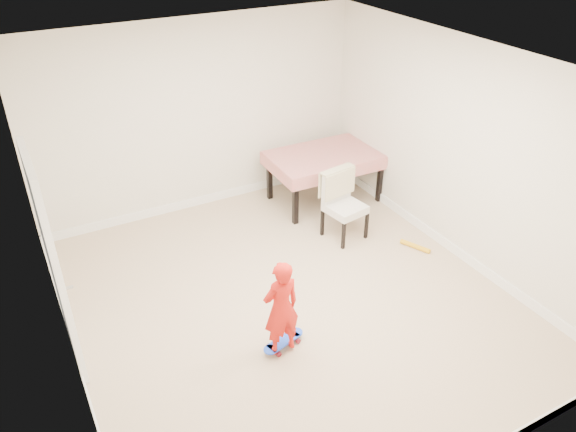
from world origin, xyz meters
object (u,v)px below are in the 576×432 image
child (281,311)px  skateboard (283,343)px  dining_chair (345,206)px  dining_table (325,177)px

child → skateboard: bearing=-134.7°
dining_chair → child: size_ratio=0.88×
dining_table → child: (-1.99, -2.43, 0.15)m
dining_table → child: size_ratio=1.50×
dining_table → dining_chair: 1.02m
skateboard → dining_chair: bearing=25.1°
dining_table → child: child is taller
dining_table → dining_chair: dining_chair is taller
skateboard → child: child is taller
child → dining_table: bearing=-131.9°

